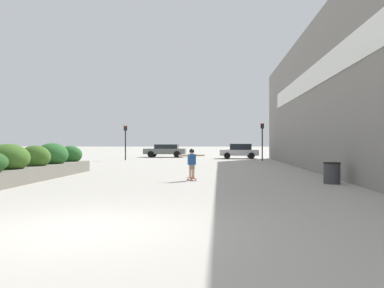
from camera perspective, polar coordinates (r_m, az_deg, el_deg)
ground_plane at (r=7.37m, az=-16.73°, el=-12.33°), size 300.00×300.00×0.00m
building_wall_right at (r=20.87m, az=19.32°, el=7.30°), size 0.67×37.53×8.35m
planter_box at (r=17.75m, az=-23.46°, el=-2.87°), size 1.87×9.61×1.58m
skateboard at (r=15.95m, az=-0.04°, el=-5.30°), size 0.48×0.71×0.09m
skateboarder at (r=15.90m, az=-0.04°, el=-2.50°), size 1.09×0.57×1.25m
trash_bin at (r=15.60m, az=20.54°, el=-4.15°), size 0.66×0.66×0.83m
car_leftmost at (r=38.12m, az=7.21°, el=-1.05°), size 3.85×2.03×1.49m
car_center_left at (r=41.55m, az=-4.07°, el=-0.95°), size 4.59×2.04×1.42m
car_center_right at (r=40.10m, az=24.96°, el=-0.98°), size 4.61×2.07×1.52m
traffic_light_left at (r=34.92m, az=-10.12°, el=1.15°), size 0.28×0.30×3.17m
traffic_light_right at (r=33.70m, az=10.66°, el=1.33°), size 0.28×0.30×3.31m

